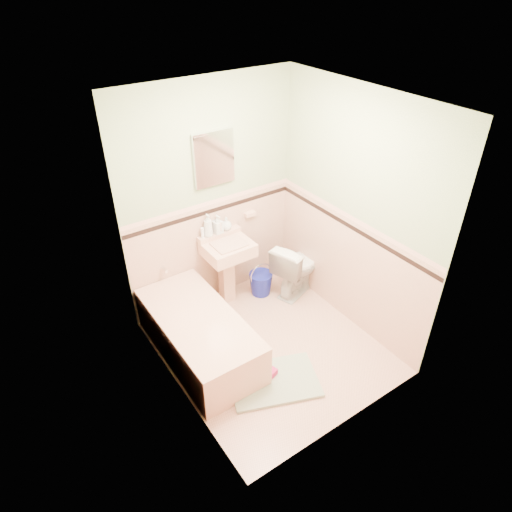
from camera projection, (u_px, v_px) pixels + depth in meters
floor at (270, 347)px, 4.70m from camera, size 2.20×2.20×0.00m
ceiling at (275, 102)px, 3.30m from camera, size 2.20×2.20×0.00m
wall_back at (210, 199)px, 4.76m from camera, size 2.50×0.00×2.50m
wall_front at (362, 313)px, 3.25m from camera, size 2.50×0.00×2.50m
wall_left at (169, 284)px, 3.53m from camera, size 0.00×2.50×2.50m
wall_right at (354, 215)px, 4.47m from camera, size 0.00×2.50×2.50m
wainscot_back at (214, 251)px, 5.11m from camera, size 2.00×0.00×2.00m
wainscot_front at (350, 374)px, 3.62m from camera, size 2.00×0.00×2.00m
wainscot_left at (178, 344)px, 3.90m from camera, size 0.00×2.20×2.20m
wainscot_right at (345, 269)px, 4.83m from camera, size 0.00×2.20×2.20m
accent_back at (212, 211)px, 4.82m from camera, size 2.00×0.00×2.00m
accent_front at (358, 325)px, 3.33m from camera, size 2.00×0.00×2.00m
accent_left at (172, 296)px, 3.61m from camera, size 0.00×2.20×2.20m
accent_right at (351, 227)px, 4.53m from camera, size 0.00×2.20×2.20m
cap_back at (211, 202)px, 4.76m from camera, size 2.00×0.00×2.00m
cap_front at (360, 315)px, 3.28m from camera, size 2.00×0.00×2.00m
cap_left at (171, 287)px, 3.56m from camera, size 0.00×2.20×2.20m
cap_right at (352, 218)px, 4.48m from camera, size 0.00×2.20×2.20m
bathtub at (199, 337)px, 4.50m from camera, size 0.70×1.50×0.45m
tub_faucet at (164, 269)px, 4.77m from camera, size 0.04×0.12×0.04m
sink at (229, 274)px, 5.09m from camera, size 0.51×0.48×0.80m
sink_faucet at (221, 227)px, 4.88m from camera, size 0.02×0.02×0.10m
medicine_cabinet at (214, 159)px, 4.51m from camera, size 0.45×0.04×0.56m
soap_dish at (250, 214)px, 5.12m from camera, size 0.13×0.07×0.04m
soap_bottle_left at (208, 225)px, 4.82m from camera, size 0.10×0.10×0.26m
soap_bottle_mid at (218, 224)px, 4.89m from camera, size 0.11×0.11×0.21m
soap_bottle_right at (226, 224)px, 4.96m from camera, size 0.12×0.12×0.15m
tube at (202, 233)px, 4.83m from camera, size 0.04×0.04×0.12m
toilet at (297, 267)px, 5.30m from camera, size 0.76×0.58×0.68m
bucket at (261, 283)px, 5.37m from camera, size 0.32×0.32×0.28m
bath_mat at (274, 381)px, 4.30m from camera, size 0.97×0.81×0.03m
shoe at (270, 374)px, 4.31m from camera, size 0.17×0.11×0.06m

